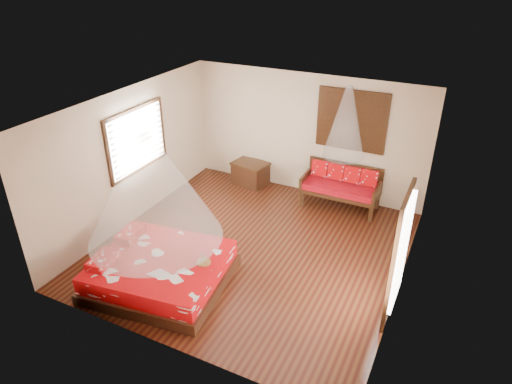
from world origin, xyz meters
TOP-DOWN VIEW (x-y plane):
  - room at (0.00, 0.00)m, footprint 5.54×5.54m
  - bed at (-0.98, -1.60)m, footprint 2.42×2.24m
  - daybed at (1.02, 2.38)m, footprint 1.69×0.75m
  - storage_chest at (-1.27, 2.45)m, footprint 0.92×0.74m
  - shutter_panel at (1.02, 2.72)m, footprint 1.52×0.06m
  - window_left at (-2.71, 0.20)m, footprint 0.10×1.74m
  - glazed_door at (2.72, -0.60)m, footprint 0.08×1.02m
  - wine_tray at (-0.23, -1.37)m, footprint 0.25×0.25m
  - mosquito_net_main at (-0.96, -1.60)m, footprint 2.17×2.17m
  - mosquito_net_daybed at (1.02, 2.25)m, footprint 0.87×0.87m

SIDE VIEW (x-z plane):
  - bed at x=-0.98m, z-range -0.07..0.57m
  - storage_chest at x=-1.27m, z-range 0.00..0.57m
  - daybed at x=1.02m, z-range 0.05..0.99m
  - wine_tray at x=-0.23m, z-range 0.45..0.65m
  - glazed_door at x=2.72m, z-range -0.01..2.15m
  - room at x=0.00m, z-range -0.02..2.82m
  - window_left at x=-2.71m, z-range 1.03..2.37m
  - mosquito_net_main at x=-0.96m, z-range 0.95..2.75m
  - shutter_panel at x=1.02m, z-range 1.24..2.56m
  - mosquito_net_daybed at x=1.02m, z-range 1.25..2.75m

